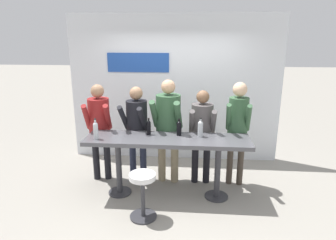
{
  "coord_description": "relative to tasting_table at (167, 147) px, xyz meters",
  "views": [
    {
      "loc": [
        0.36,
        -4.18,
        2.42
      ],
      "look_at": [
        0.0,
        0.09,
        1.2
      ],
      "focal_mm": 32.0,
      "sensor_mm": 36.0,
      "label": 1
    }
  ],
  "objects": [
    {
      "name": "wine_bottle_0",
      "position": [
        0.16,
        0.14,
        0.26
      ],
      "size": [
        0.08,
        0.08,
        0.26
      ],
      "color": "black",
      "rests_on": "tasting_table"
    },
    {
      "name": "person_left",
      "position": [
        -0.54,
        0.45,
        0.2
      ],
      "size": [
        0.47,
        0.57,
        1.63
      ],
      "rotation": [
        0.0,
        0.0,
        -0.19
      ],
      "color": "#23283D",
      "rests_on": "ground_plane"
    },
    {
      "name": "person_center",
      "position": [
        0.52,
        0.47,
        0.17
      ],
      "size": [
        0.42,
        0.51,
        1.58
      ],
      "rotation": [
        0.0,
        0.0,
        0.01
      ],
      "color": "black",
      "rests_on": "ground_plane"
    },
    {
      "name": "bar_stool",
      "position": [
        -0.28,
        -0.62,
        -0.38
      ],
      "size": [
        0.37,
        0.37,
        0.65
      ],
      "color": "#333338",
      "rests_on": "ground_plane"
    },
    {
      "name": "wine_bottle_1",
      "position": [
        -0.3,
        0.14,
        0.26
      ],
      "size": [
        0.06,
        0.06,
        0.26
      ],
      "color": "black",
      "rests_on": "tasting_table"
    },
    {
      "name": "person_center_right",
      "position": [
        1.08,
        0.45,
        0.28
      ],
      "size": [
        0.42,
        0.55,
        1.72
      ],
      "rotation": [
        0.0,
        0.0,
        -0.13
      ],
      "color": "#473D33",
      "rests_on": "ground_plane"
    },
    {
      "name": "tasting_table",
      "position": [
        0.0,
        0.0,
        0.0
      ],
      "size": [
        2.45,
        0.61,
        0.95
      ],
      "color": "#4C4C51",
      "rests_on": "ground_plane"
    },
    {
      "name": "person_far_left",
      "position": [
        -1.17,
        0.46,
        0.22
      ],
      "size": [
        0.46,
        0.56,
        1.65
      ],
      "rotation": [
        0.0,
        0.0,
        0.12
      ],
      "color": "black",
      "rests_on": "ground_plane"
    },
    {
      "name": "wine_bottle_2",
      "position": [
        0.48,
        0.1,
        0.28
      ],
      "size": [
        0.08,
        0.08,
        0.29
      ],
      "color": "#B7BCC1",
      "rests_on": "tasting_table"
    },
    {
      "name": "person_center_left",
      "position": [
        -0.03,
        0.47,
        0.27
      ],
      "size": [
        0.52,
        0.61,
        1.74
      ],
      "rotation": [
        0.0,
        0.0,
        -0.11
      ],
      "color": "gray",
      "rests_on": "ground_plane"
    },
    {
      "name": "back_wall",
      "position": [
        -0.01,
        1.55,
        0.6
      ],
      "size": [
        4.05,
        0.12,
        2.81
      ],
      "color": "silver",
      "rests_on": "ground_plane"
    },
    {
      "name": "ground_plane",
      "position": [
        0.0,
        0.0,
        -0.81
      ],
      "size": [
        40.0,
        40.0,
        0.0
      ],
      "primitive_type": "plane",
      "color": "gray"
    },
    {
      "name": "wine_bottle_3",
      "position": [
        -1.04,
        -0.14,
        0.28
      ],
      "size": [
        0.07,
        0.07,
        0.31
      ],
      "color": "#B7BCC1",
      "rests_on": "tasting_table"
    }
  ]
}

